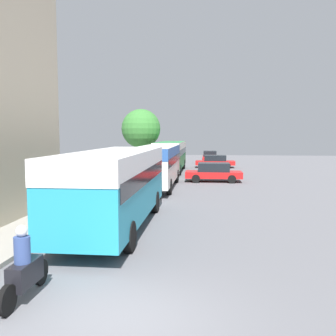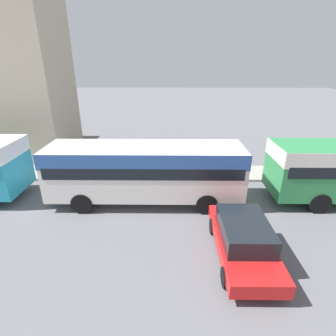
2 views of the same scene
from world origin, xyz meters
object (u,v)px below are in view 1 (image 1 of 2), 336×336
car_distant (214,172)px  bus_third_in_line (171,152)px  bus_lead (116,178)px  motorcycle_behind_lead (24,270)px  car_crossing (215,161)px  bus_following (157,161)px  car_far_curb (210,157)px

car_distant → bus_third_in_line: bearing=-151.3°
bus_third_in_line → bus_lead: bearing=-90.2°
motorcycle_behind_lead → car_distant: bearing=77.8°
car_crossing → bus_lead: bearing=-9.5°
motorcycle_behind_lead → car_crossing: 34.50m
bus_lead → bus_third_in_line: bus_lead is taller
bus_third_in_line → motorcycle_behind_lead: size_ratio=4.59×
bus_following → motorcycle_behind_lead: (-0.70, -17.80, -1.21)m
motorcycle_behind_lead → car_far_curb: bearing=83.7°
bus_lead → bus_third_in_line: size_ratio=0.96×
bus_lead → car_crossing: bus_lead is taller
bus_lead → car_crossing: 27.89m
bus_following → car_far_curb: bearing=80.6°
bus_lead → motorcycle_behind_lead: bearing=-94.4°
car_distant → car_crossing: bearing=178.1°
bus_lead → car_crossing: size_ratio=2.27×
bus_following → bus_lead: bearing=-91.0°
bus_third_in_line → motorcycle_behind_lead: bus_third_in_line is taller
bus_lead → bus_third_in_line: (0.07, 22.45, -0.06)m
car_distant → bus_lead: bearing=-15.6°
bus_third_in_line → motorcycle_behind_lead: (-0.58, -29.09, -1.25)m
bus_third_in_line → car_far_curb: bus_third_in_line is taller
bus_third_in_line → car_far_curb: 12.84m
motorcycle_behind_lead → car_distant: size_ratio=0.51×
bus_following → car_far_curb: (3.88, 23.43, -1.09)m
bus_following → car_crossing: bearing=75.0°
bus_third_in_line → motorcycle_behind_lead: 29.13m
motorcycle_behind_lead → bus_lead: bearing=85.6°
bus_lead → bus_third_in_line: bearing=89.8°
bus_following → car_crossing: bus_following is taller
motorcycle_behind_lead → car_distant: motorcycle_behind_lead is taller
bus_following → motorcycle_behind_lead: 17.86m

